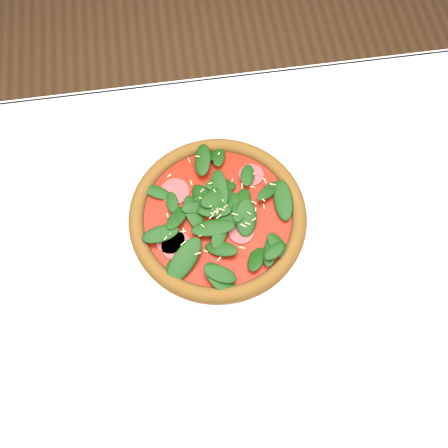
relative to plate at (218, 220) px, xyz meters
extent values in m
plane|color=brown|center=(-0.02, -0.07, -0.76)|extent=(6.00, 6.00, 0.00)
cube|color=white|center=(-0.02, -0.07, -0.03)|extent=(1.20, 0.80, 0.04)
cylinder|color=#492D1D|center=(-0.56, 0.27, -0.40)|extent=(0.06, 0.06, 0.71)
cylinder|color=#492D1D|center=(0.52, 0.27, -0.40)|extent=(0.06, 0.06, 0.71)
cube|color=white|center=(-0.02, 0.33, -0.12)|extent=(1.20, 0.01, 0.22)
cylinder|color=white|center=(0.00, 0.00, 0.00)|extent=(0.37, 0.37, 0.01)
torus|color=white|center=(0.00, 0.00, 0.00)|extent=(0.37, 0.37, 0.01)
cylinder|color=#A25727|center=(0.00, 0.00, 0.01)|extent=(0.43, 0.43, 0.01)
torus|color=#9F6824|center=(0.00, 0.00, 0.02)|extent=(0.43, 0.43, 0.03)
cylinder|color=#8E1905|center=(0.00, 0.00, 0.02)|extent=(0.35, 0.35, 0.00)
cylinder|color=#943B40|center=(0.00, 0.00, 0.02)|extent=(0.31, 0.31, 0.00)
ellipsoid|color=#113609|center=(0.00, 0.00, 0.03)|extent=(0.34, 0.34, 0.03)
cylinder|color=beige|center=(0.00, 0.00, 0.04)|extent=(0.31, 0.31, 0.00)
cube|color=white|center=(-0.13, -0.34, 0.00)|extent=(0.18, 0.14, 0.01)
cube|color=silver|center=(-0.13, -0.34, 0.01)|extent=(0.08, 0.12, 0.00)
cube|color=silver|center=(-0.17, -0.28, 0.01)|extent=(0.05, 0.06, 0.00)
cylinder|color=white|center=(0.35, 0.10, 0.00)|extent=(0.14, 0.14, 0.01)
torus|color=white|center=(0.35, 0.10, 0.00)|extent=(0.14, 0.14, 0.01)
camera|label=1|loc=(-0.04, -0.36, 0.84)|focal=40.00mm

